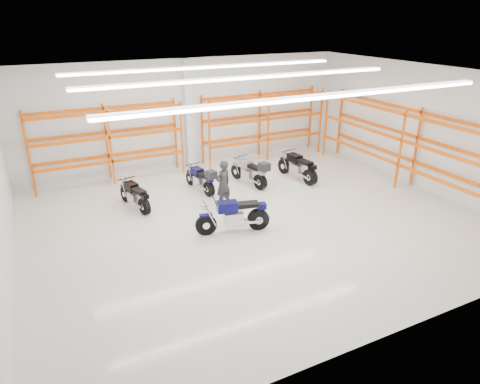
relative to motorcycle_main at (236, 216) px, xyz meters
name	(u,v)px	position (x,y,z in m)	size (l,w,h in m)	color
ground	(254,219)	(0.88, 0.51, -0.52)	(14.00, 14.00, 0.00)	beige
room_shell	(255,118)	(0.88, 0.54, 2.76)	(14.02, 12.02, 4.51)	silver
motorcycle_main	(236,216)	(0.00, 0.00, 0.00)	(2.24, 0.91, 1.11)	black
motorcycle_back_a	(135,196)	(-2.32, 3.01, -0.07)	(0.75, 1.92, 0.96)	black
motorcycle_back_b	(202,179)	(0.23, 3.40, -0.04)	(0.71, 1.97, 1.01)	black
motorcycle_back_c	(251,172)	(2.17, 3.17, 0.01)	(0.83, 2.14, 1.11)	black
motorcycle_back_d	(299,168)	(4.12, 2.85, -0.01)	(0.73, 2.22, 1.09)	black
standing_man	(223,185)	(0.37, 1.76, 0.32)	(0.61, 0.40, 1.68)	black
structural_column	(189,115)	(0.88, 6.33, 1.73)	(0.32, 0.32, 4.50)	white
pallet_racking_back_left	(108,137)	(-2.52, 5.99, 1.26)	(5.67, 0.87, 3.00)	orange
pallet_racking_back_right	(264,119)	(4.28, 5.99, 1.26)	(5.67, 0.87, 3.00)	orange
pallet_racking_side	(410,140)	(7.36, 0.51, 1.29)	(0.87, 9.07, 3.00)	orange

